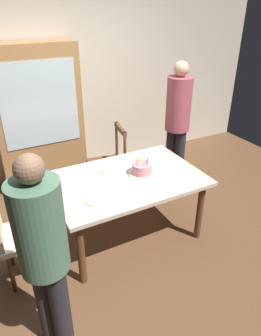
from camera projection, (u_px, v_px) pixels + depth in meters
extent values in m
plane|color=brown|center=(127.00, 233.00, 3.51)|extent=(6.40, 6.40, 0.00)
cube|color=beige|center=(65.00, 83.00, 4.32)|extent=(6.40, 0.10, 2.60)
cube|color=beige|center=(126.00, 179.00, 3.17)|extent=(1.53, 1.02, 0.04)
cylinder|color=#56331E|center=(81.00, 253.00, 2.75)|extent=(0.07, 0.07, 0.69)
cylinder|color=#56331E|center=(200.00, 211.00, 3.30)|extent=(0.07, 0.07, 0.69)
cylinder|color=#56331E|center=(55.00, 206.00, 3.39)|extent=(0.07, 0.07, 0.69)
cylinder|color=#56331E|center=(158.00, 177.00, 3.94)|extent=(0.07, 0.07, 0.69)
cylinder|color=silver|center=(142.00, 173.00, 3.23)|extent=(0.28, 0.28, 0.01)
cylinder|color=#D18C93|center=(142.00, 168.00, 3.20)|extent=(0.21, 0.21, 0.11)
cylinder|color=#66CC72|center=(147.00, 160.00, 3.18)|extent=(0.01, 0.01, 0.05)
sphere|color=#FFC64C|center=(147.00, 157.00, 3.16)|extent=(0.01, 0.01, 0.01)
cylinder|color=#D872CC|center=(144.00, 159.00, 3.21)|extent=(0.01, 0.01, 0.05)
sphere|color=#FFC64C|center=(144.00, 156.00, 3.19)|extent=(0.01, 0.01, 0.01)
cylinder|color=yellow|center=(142.00, 159.00, 3.21)|extent=(0.01, 0.01, 0.05)
sphere|color=#FFC64C|center=(142.00, 156.00, 3.19)|extent=(0.01, 0.01, 0.01)
cylinder|color=yellow|center=(139.00, 159.00, 3.20)|extent=(0.01, 0.01, 0.05)
sphere|color=#FFC64C|center=(139.00, 156.00, 3.19)|extent=(0.01, 0.01, 0.01)
cylinder|color=#4C7FE5|center=(137.00, 161.00, 3.18)|extent=(0.01, 0.01, 0.05)
sphere|color=#FFC64C|center=(137.00, 158.00, 3.16)|extent=(0.01, 0.01, 0.01)
cylinder|color=#66CC72|center=(137.00, 162.00, 3.15)|extent=(0.01, 0.01, 0.05)
sphere|color=#FFC64C|center=(137.00, 159.00, 3.13)|extent=(0.01, 0.01, 0.01)
cylinder|color=#E54C4C|center=(138.00, 163.00, 3.13)|extent=(0.01, 0.01, 0.05)
sphere|color=#FFC64C|center=(138.00, 160.00, 3.11)|extent=(0.01, 0.01, 0.01)
cylinder|color=#66CC72|center=(141.00, 164.00, 3.11)|extent=(0.01, 0.01, 0.05)
sphere|color=#FFC64C|center=(141.00, 161.00, 3.09)|extent=(0.01, 0.01, 0.01)
cylinder|color=#D872CC|center=(144.00, 164.00, 3.11)|extent=(0.01, 0.01, 0.05)
sphere|color=#FFC64C|center=(144.00, 161.00, 3.10)|extent=(0.01, 0.01, 0.01)
cylinder|color=#4C7FE5|center=(146.00, 163.00, 3.13)|extent=(0.01, 0.01, 0.05)
sphere|color=#FFC64C|center=(147.00, 160.00, 3.11)|extent=(0.01, 0.01, 0.01)
cylinder|color=#E54C4C|center=(148.00, 162.00, 3.15)|extent=(0.01, 0.01, 0.05)
sphere|color=#FFC64C|center=(148.00, 159.00, 3.14)|extent=(0.01, 0.01, 0.01)
cylinder|color=silver|center=(97.00, 199.00, 2.80)|extent=(0.22, 0.22, 0.01)
cylinder|color=silver|center=(110.00, 169.00, 3.30)|extent=(0.22, 0.22, 0.01)
cube|color=silver|center=(80.00, 204.00, 2.74)|extent=(0.18, 0.04, 0.01)
cube|color=silver|center=(95.00, 172.00, 3.25)|extent=(0.18, 0.05, 0.01)
cube|color=#56331E|center=(106.00, 165.00, 3.99)|extent=(0.51, 0.51, 0.05)
cylinder|color=#56331E|center=(91.00, 177.00, 4.20)|extent=(0.04, 0.04, 0.42)
cylinder|color=#56331E|center=(97.00, 190.00, 3.92)|extent=(0.04, 0.04, 0.42)
cylinder|color=#56331E|center=(116.00, 173.00, 4.30)|extent=(0.04, 0.04, 0.42)
cylinder|color=#56331E|center=(123.00, 185.00, 4.01)|extent=(0.04, 0.04, 0.42)
cylinder|color=#56331E|center=(117.00, 140.00, 4.08)|extent=(0.04, 0.04, 0.50)
cylinder|color=#56331E|center=(125.00, 151.00, 3.78)|extent=(0.04, 0.04, 0.50)
cube|color=#56331E|center=(120.00, 129.00, 3.83)|extent=(0.10, 0.40, 0.06)
cube|color=beige|center=(25.00, 235.00, 2.80)|extent=(0.48, 0.48, 0.05)
cylinder|color=#56331E|center=(51.00, 262.00, 2.83)|extent=(0.04, 0.04, 0.42)
cylinder|color=#56331E|center=(45.00, 239.00, 3.11)|extent=(0.04, 0.04, 0.42)
cylinder|color=#56331E|center=(11.00, 273.00, 2.72)|extent=(0.04, 0.04, 0.42)
cylinder|color=#56331E|center=(9.00, 248.00, 2.99)|extent=(0.04, 0.04, 0.42)
cylinder|color=#262328|center=(61.00, 309.00, 2.20)|extent=(0.14, 0.14, 0.77)
cylinder|color=#262328|center=(46.00, 302.00, 2.25)|extent=(0.14, 0.14, 0.77)
cylinder|color=#4C7259|center=(40.00, 228.00, 1.89)|extent=(0.32, 0.32, 0.64)
sphere|color=#8C664C|center=(29.00, 169.00, 1.70)|extent=(0.18, 0.18, 0.18)
cylinder|color=#262328|center=(170.00, 156.00, 4.32)|extent=(0.14, 0.14, 0.82)
cylinder|color=#262328|center=(179.00, 158.00, 4.26)|extent=(0.14, 0.14, 0.82)
cylinder|color=#A54C59|center=(179.00, 104.00, 3.93)|extent=(0.32, 0.32, 0.68)
sphere|color=#D8AD8C|center=(181.00, 69.00, 3.72)|extent=(0.19, 0.19, 0.19)
cube|color=#9E7042|center=(38.00, 119.00, 4.06)|extent=(1.10, 0.44, 1.90)
cube|color=silver|center=(40.00, 105.00, 3.77)|extent=(0.94, 0.01, 1.04)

